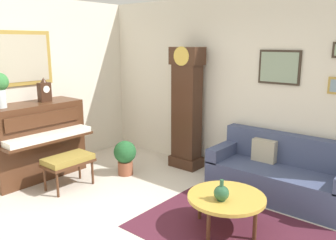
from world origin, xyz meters
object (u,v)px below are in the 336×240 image
at_px(piano, 36,140).
at_px(piano_bench, 68,161).
at_px(potted_plant, 125,155).
at_px(couch, 281,175).
at_px(coffee_table, 226,198).
at_px(green_jug, 221,193).
at_px(grandfather_clock, 187,112).
at_px(mantel_clock, 44,91).

height_order(piano, piano_bench, piano).
distance_m(piano, piano_bench, 0.77).
bearing_deg(potted_plant, piano_bench, -106.52).
relative_size(couch, coffee_table, 2.16).
height_order(piano_bench, green_jug, green_jug).
relative_size(piano_bench, potted_plant, 1.25).
bearing_deg(coffee_table, couch, 83.88).
distance_m(couch, potted_plant, 2.38).
xyz_separation_m(couch, potted_plant, (-2.24, -0.81, 0.01)).
height_order(grandfather_clock, potted_plant, grandfather_clock).
height_order(coffee_table, mantel_clock, mantel_clock).
distance_m(piano, coffee_table, 3.17).
xyz_separation_m(piano_bench, potted_plant, (0.26, 0.88, -0.08)).
height_order(piano_bench, couch, couch).
height_order(piano_bench, grandfather_clock, grandfather_clock).
relative_size(grandfather_clock, mantel_clock, 5.34).
bearing_deg(green_jug, piano, -173.05).
distance_m(piano, mantel_clock, 0.79).
xyz_separation_m(piano, coffee_table, (3.12, 0.52, -0.22)).
height_order(piano, mantel_clock, mantel_clock).
bearing_deg(coffee_table, piano_bench, -169.18).
bearing_deg(mantel_clock, green_jug, 3.03).
height_order(green_jug, potted_plant, green_jug).
distance_m(grandfather_clock, mantel_clock, 2.29).
bearing_deg(piano_bench, mantel_clock, 168.69).
distance_m(piano, potted_plant, 1.41).
bearing_deg(mantel_clock, piano, -90.49).
bearing_deg(couch, green_jug, -94.95).
bearing_deg(couch, piano, -151.58).
bearing_deg(piano_bench, couch, 34.06).
xyz_separation_m(grandfather_clock, green_jug, (1.59, -1.48, -0.47)).
bearing_deg(coffee_table, mantel_clock, -174.43).
bearing_deg(mantel_clock, couch, 25.41).
bearing_deg(couch, piano_bench, -145.94).
xyz_separation_m(piano, green_jug, (3.13, 0.38, -0.10)).
distance_m(coffee_table, mantel_clock, 3.28).
height_order(piano, coffee_table, piano).
height_order(couch, potted_plant, couch).
height_order(piano_bench, coffee_table, piano_bench).
bearing_deg(couch, coffee_table, -96.12).
height_order(grandfather_clock, mantel_clock, grandfather_clock).
bearing_deg(grandfather_clock, potted_plant, -120.22).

